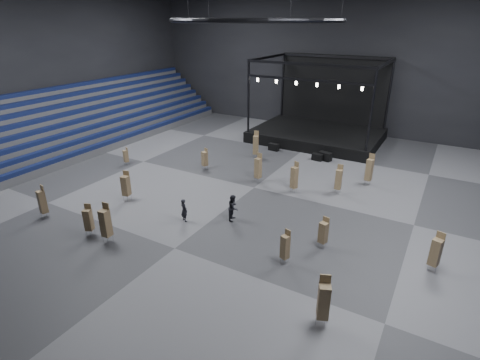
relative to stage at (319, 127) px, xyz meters
The scene contains 26 objects.
floor 16.30m from the stage, 90.00° to the right, with size 50.00×50.00×0.00m, color #545356.
wall_back 8.93m from the stage, 90.00° to the left, with size 50.00×0.20×18.00m, color black.
wall_left 30.75m from the stage, 147.00° to the right, with size 0.20×42.00×18.00m, color black.
bleachers_left 28.10m from the stage, 144.71° to the right, with size 7.20×40.00×6.40m.
stage is the anchor object (origin of this frame).
truss_ring 19.93m from the stage, 90.00° to the right, with size 12.30×12.30×5.15m.
flight_case_left 7.20m from the stage, 112.73° to the right, with size 1.11×0.56×0.74m, color black.
flight_case_mid 7.69m from the stage, 71.86° to the right, with size 1.03×0.52×0.69m, color black.
flight_case_right 7.54m from the stage, 65.95° to the right, with size 1.28×0.64×0.85m, color black.
chair_stack_0 30.15m from the stage, 110.56° to the right, with size 0.55×0.55×2.46m.
chair_stack_1 23.39m from the stage, 70.34° to the right, with size 0.56×0.56×2.07m.
chair_stack_2 28.82m from the stage, 101.65° to the right, with size 0.61×0.61×2.20m.
chair_stack_3 15.72m from the stage, 78.23° to the right, with size 0.60×0.60×2.63m.
chair_stack_4 22.14m from the stage, 126.73° to the right, with size 0.54×0.54×1.77m.
chair_stack_5 28.53m from the stage, 98.43° to the right, with size 0.57×0.57×2.69m.
chair_stack_6 13.51m from the stage, 53.09° to the right, with size 0.59×0.59×2.76m.
chair_stack_7 10.18m from the stage, 109.28° to the right, with size 0.60×0.60×2.79m.
chair_stack_8 25.41m from the stage, 56.55° to the right, with size 0.63×0.63×2.44m.
chair_stack_9 29.91m from the stage, 70.65° to the right, with size 0.69×0.69×2.66m.
chair_stack_10 25.53m from the stage, 75.27° to the right, with size 0.53×0.53×2.17m.
chair_stack_11 14.99m from the stage, 91.15° to the right, with size 0.56×0.56×2.61m.
chair_stack_12 15.21m from the stage, 65.20° to the right, with size 0.52×0.52×2.46m.
chair_stack_13 24.46m from the stage, 107.89° to the right, with size 0.64×0.64×2.41m.
chair_stack_14 16.01m from the stage, 112.01° to the right, with size 0.60×0.60×2.05m.
man_center 23.73m from the stage, 93.86° to the right, with size 0.62×0.40×1.69m, color black.
crew_member 21.82m from the stage, 86.63° to the right, with size 0.93×0.72×1.90m, color black.
Camera 1 is at (13.31, -25.45, 13.10)m, focal length 28.00 mm.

